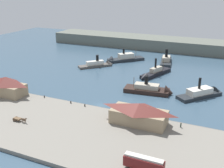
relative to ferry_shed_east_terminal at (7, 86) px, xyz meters
The scene contains 18 objects.
ground_plane 40.55m from the ferry_shed_east_terminal, 12.22° to the left, with size 320.00×320.00×0.00m, color #385166.
quay_promenade 41.81m from the ferry_shed_east_terminal, 18.93° to the right, with size 110.00×36.00×1.20m, color gray.
seawall_edge 39.89m from the ferry_shed_east_terminal, ahead, with size 110.00×0.80×1.00m, color #666159.
ferry_shed_east_terminal is the anchor object (origin of this frame).
ferry_shed_customs_shed 58.47m from the ferry_shed_east_terminal, ahead, with size 18.72×8.68×7.19m.
street_tram 72.20m from the ferry_shed_east_terminal, 20.06° to the right, with size 10.14×2.51×4.13m.
horse_cart 27.45m from the ferry_shed_east_terminal, 38.13° to the right, with size 5.64×1.54×1.87m.
pedestrian_walking_west 71.95m from the ferry_shed_east_terminal, ahead, with size 0.44×0.44×1.78m.
mooring_post_center_west 29.35m from the ferry_shed_east_terminal, ahead, with size 0.44×0.44×0.90m, color black.
mooring_post_east 16.75m from the ferry_shed_east_terminal, 13.00° to the left, with size 0.44×0.44×0.90m, color black.
mooring_post_west 35.71m from the ferry_shed_east_terminal, ahead, with size 0.44×0.44×0.90m, color black.
ferry_moored_west 62.04m from the ferry_shed_east_terminal, 28.78° to the left, with size 21.96×9.15×9.79m.
ferry_approaching_west 71.34m from the ferry_shed_east_terminal, 47.92° to the left, with size 11.97×23.97×10.33m.
ferry_approaching_east 83.14m from the ferry_shed_east_terminal, 25.24° to the left, with size 18.56×20.42×10.50m.
ferry_mid_harbor 59.40m from the ferry_shed_east_terminal, 76.43° to the left, with size 17.86×18.38×8.51m.
ferry_outer_harbor 95.65m from the ferry_shed_east_terminal, 60.40° to the left, with size 9.72×21.55×10.88m.
ferry_departing_north 76.66m from the ferry_shed_east_terminal, 73.81° to the left, with size 21.84×21.87×9.91m.
far_headland 124.87m from the ferry_shed_east_terminal, 71.65° to the left, with size 180.00×24.00×8.00m, color #60665B.
Camera 1 is at (44.70, -88.24, 44.73)m, focal length 44.04 mm.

